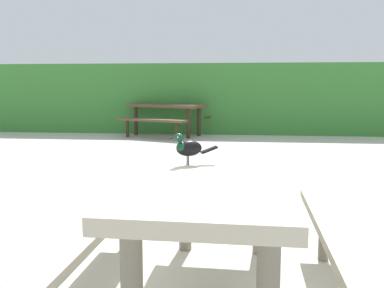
# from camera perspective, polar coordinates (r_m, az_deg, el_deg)

# --- Properties ---
(hedge_wall) EXTENTS (28.00, 1.51, 1.70)m
(hedge_wall) POSITION_cam_1_polar(r_m,az_deg,el_deg) (10.98, 5.51, 6.08)
(hedge_wall) COLOR #387A33
(hedge_wall) RESTS_ON ground
(picnic_table_foreground) EXTENTS (1.72, 1.82, 0.74)m
(picnic_table_foreground) POSITION_cam_1_polar(r_m,az_deg,el_deg) (2.35, 2.94, -7.82)
(picnic_table_foreground) COLOR #B2A893
(picnic_table_foreground) RESTS_ON ground
(bird_grackle) EXTENTS (0.27, 0.15, 0.18)m
(bird_grackle) POSITION_cam_1_polar(r_m,az_deg,el_deg) (2.42, -0.63, -0.43)
(bird_grackle) COLOR black
(bird_grackle) RESTS_ON picnic_table_foreground
(picnic_table_mid_left) EXTENTS (2.19, 2.18, 0.74)m
(picnic_table_mid_left) POSITION_cam_1_polar(r_m,az_deg,el_deg) (10.10, -3.34, 4.29)
(picnic_table_mid_left) COLOR brown
(picnic_table_mid_left) RESTS_ON ground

